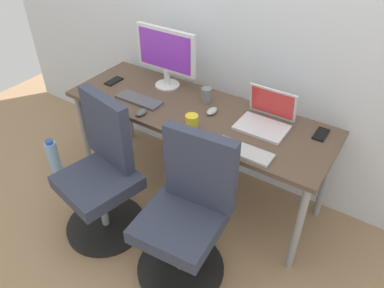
# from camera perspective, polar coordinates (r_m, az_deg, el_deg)

# --- Properties ---
(ground_plane) EXTENTS (5.28, 5.28, 0.00)m
(ground_plane) POSITION_cam_1_polar(r_m,az_deg,el_deg) (2.94, 0.54, -6.80)
(ground_plane) COLOR #9E7A56
(back_wall) EXTENTS (4.40, 0.04, 2.60)m
(back_wall) POSITION_cam_1_polar(r_m,az_deg,el_deg) (2.56, 5.79, 20.25)
(back_wall) COLOR silver
(back_wall) RESTS_ON ground
(desk) EXTENTS (1.84, 0.62, 0.72)m
(desk) POSITION_cam_1_polar(r_m,az_deg,el_deg) (2.53, 0.62, 3.98)
(desk) COLOR brown
(desk) RESTS_ON ground
(office_chair_left) EXTENTS (0.54, 0.54, 0.94)m
(office_chair_left) POSITION_cam_1_polar(r_m,az_deg,el_deg) (2.48, -13.45, -4.64)
(office_chair_left) COLOR black
(office_chair_left) RESTS_ON ground
(office_chair_right) EXTENTS (0.54, 0.54, 0.94)m
(office_chair_right) POSITION_cam_1_polar(r_m,az_deg,el_deg) (2.16, -0.85, -11.08)
(office_chair_right) COLOR black
(office_chair_right) RESTS_ON ground
(water_bottle_on_floor) EXTENTS (0.09, 0.09, 0.31)m
(water_bottle_on_floor) POSITION_cam_1_polar(r_m,az_deg,el_deg) (3.20, -20.42, -1.84)
(water_bottle_on_floor) COLOR #8CBFF2
(water_bottle_on_floor) RESTS_ON ground
(desktop_monitor) EXTENTS (0.48, 0.18, 0.43)m
(desktop_monitor) POSITION_cam_1_polar(r_m,az_deg,el_deg) (2.69, -4.01, 13.59)
(desktop_monitor) COLOR silver
(desktop_monitor) RESTS_ON desk
(open_laptop) EXTENTS (0.31, 0.26, 0.23)m
(open_laptop) POSITION_cam_1_polar(r_m,az_deg,el_deg) (2.36, 11.26, 4.01)
(open_laptop) COLOR silver
(open_laptop) RESTS_ON desk
(keyboard_by_monitor) EXTENTS (0.34, 0.12, 0.02)m
(keyboard_by_monitor) POSITION_cam_1_polar(r_m,az_deg,el_deg) (2.62, -8.12, 6.71)
(keyboard_by_monitor) COLOR #515156
(keyboard_by_monitor) RESTS_ON desk
(keyboard_by_laptop) EXTENTS (0.34, 0.12, 0.02)m
(keyboard_by_laptop) POSITION_cam_1_polar(r_m,az_deg,el_deg) (2.14, 7.88, -1.06)
(keyboard_by_laptop) COLOR #B7B7B7
(keyboard_by_laptop) RESTS_ON desk
(mouse_by_monitor) EXTENTS (0.06, 0.10, 0.03)m
(mouse_by_monitor) POSITION_cam_1_polar(r_m,az_deg,el_deg) (2.46, 3.05, 5.04)
(mouse_by_monitor) COLOR #B7B7B7
(mouse_by_monitor) RESTS_ON desk
(mouse_by_laptop) EXTENTS (0.06, 0.10, 0.03)m
(mouse_by_laptop) POSITION_cam_1_polar(r_m,az_deg,el_deg) (2.46, -7.77, 4.81)
(mouse_by_laptop) COLOR #515156
(mouse_by_laptop) RESTS_ON desk
(coffee_mug) EXTENTS (0.08, 0.08, 0.09)m
(coffee_mug) POSITION_cam_1_polar(r_m,az_deg,el_deg) (2.29, -0.04, 3.41)
(coffee_mug) COLOR yellow
(coffee_mug) RESTS_ON desk
(pen_cup) EXTENTS (0.07, 0.07, 0.10)m
(pen_cup) POSITION_cam_1_polar(r_m,az_deg,el_deg) (2.56, 2.18, 7.46)
(pen_cup) COLOR slate
(pen_cup) RESTS_ON desk
(phone_near_laptop) EXTENTS (0.07, 0.14, 0.01)m
(phone_near_laptop) POSITION_cam_1_polar(r_m,az_deg,el_deg) (2.39, 19.11, 1.43)
(phone_near_laptop) COLOR black
(phone_near_laptop) RESTS_ON desk
(phone_near_monitor) EXTENTS (0.07, 0.14, 0.01)m
(phone_near_monitor) POSITION_cam_1_polar(r_m,az_deg,el_deg) (2.91, -11.81, 9.43)
(phone_near_monitor) COLOR black
(phone_near_monitor) RESTS_ON desk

